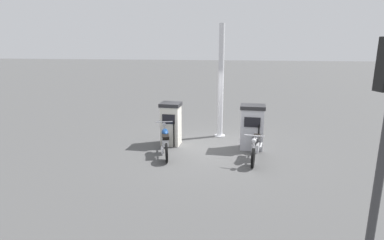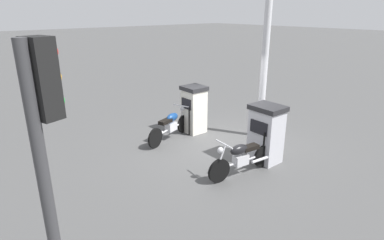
{
  "view_description": "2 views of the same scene",
  "coord_description": "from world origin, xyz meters",
  "px_view_note": "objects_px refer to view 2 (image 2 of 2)",
  "views": [
    {
      "loc": [
        9.69,
        0.97,
        3.39
      ],
      "look_at": [
        1.14,
        -0.41,
        1.26
      ],
      "focal_mm": 28.73,
      "sensor_mm": 36.0,
      "label": 1
    },
    {
      "loc": [
        6.01,
        5.79,
        3.7
      ],
      "look_at": [
        0.72,
        -0.31,
        0.89
      ],
      "focal_mm": 29.91,
      "sensor_mm": 36.0,
      "label": 2
    }
  ],
  "objects_px": {
    "canopy_support_pole": "(264,72)",
    "fuel_pump_far": "(266,133)",
    "motorcycle_far_pump": "(241,158)",
    "roadside_traffic_light": "(48,159)",
    "fuel_pump_near": "(194,109)",
    "motorcycle_near_pump": "(171,125)"
  },
  "relations": [
    {
      "from": "fuel_pump_far",
      "to": "motorcycle_far_pump",
      "type": "height_order",
      "value": "fuel_pump_far"
    },
    {
      "from": "fuel_pump_near",
      "to": "motorcycle_far_pump",
      "type": "distance_m",
      "value": 3.03
    },
    {
      "from": "fuel_pump_far",
      "to": "motorcycle_far_pump",
      "type": "relative_size",
      "value": 0.77
    },
    {
      "from": "motorcycle_far_pump",
      "to": "canopy_support_pole",
      "type": "relative_size",
      "value": 0.46
    },
    {
      "from": "fuel_pump_far",
      "to": "roadside_traffic_light",
      "type": "xyz_separation_m",
      "value": [
        5.54,
        1.54,
        1.64
      ]
    },
    {
      "from": "canopy_support_pole",
      "to": "fuel_pump_far",
      "type": "bearing_deg",
      "value": 41.77
    },
    {
      "from": "fuel_pump_far",
      "to": "canopy_support_pole",
      "type": "bearing_deg",
      "value": -138.23
    },
    {
      "from": "fuel_pump_far",
      "to": "roadside_traffic_light",
      "type": "bearing_deg",
      "value": 15.53
    },
    {
      "from": "motorcycle_far_pump",
      "to": "roadside_traffic_light",
      "type": "relative_size",
      "value": 0.55
    },
    {
      "from": "fuel_pump_near",
      "to": "roadside_traffic_light",
      "type": "height_order",
      "value": "roadside_traffic_light"
    },
    {
      "from": "roadside_traffic_light",
      "to": "canopy_support_pole",
      "type": "bearing_deg",
      "value": -158.54
    },
    {
      "from": "roadside_traffic_light",
      "to": "fuel_pump_near",
      "type": "bearing_deg",
      "value": -142.32
    },
    {
      "from": "motorcycle_near_pump",
      "to": "roadside_traffic_light",
      "type": "distance_m",
      "value": 6.56
    },
    {
      "from": "motorcycle_far_pump",
      "to": "canopy_support_pole",
      "type": "bearing_deg",
      "value": -151.7
    },
    {
      "from": "motorcycle_near_pump",
      "to": "roadside_traffic_light",
      "type": "height_order",
      "value": "roadside_traffic_light"
    },
    {
      "from": "fuel_pump_near",
      "to": "roadside_traffic_light",
      "type": "bearing_deg",
      "value": 37.68
    },
    {
      "from": "motorcycle_near_pump",
      "to": "roadside_traffic_light",
      "type": "xyz_separation_m",
      "value": [
        4.6,
        4.26,
        1.94
      ]
    },
    {
      "from": "fuel_pump_near",
      "to": "motorcycle_far_pump",
      "type": "xyz_separation_m",
      "value": [
        1.02,
        2.83,
        -0.31
      ]
    },
    {
      "from": "fuel_pump_far",
      "to": "motorcycle_near_pump",
      "type": "xyz_separation_m",
      "value": [
        0.94,
        -2.72,
        -0.3
      ]
    },
    {
      "from": "motorcycle_far_pump",
      "to": "canopy_support_pole",
      "type": "distance_m",
      "value": 3.03
    },
    {
      "from": "motorcycle_near_pump",
      "to": "canopy_support_pole",
      "type": "distance_m",
      "value": 3.12
    },
    {
      "from": "fuel_pump_near",
      "to": "canopy_support_pole",
      "type": "height_order",
      "value": "canopy_support_pole"
    }
  ]
}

